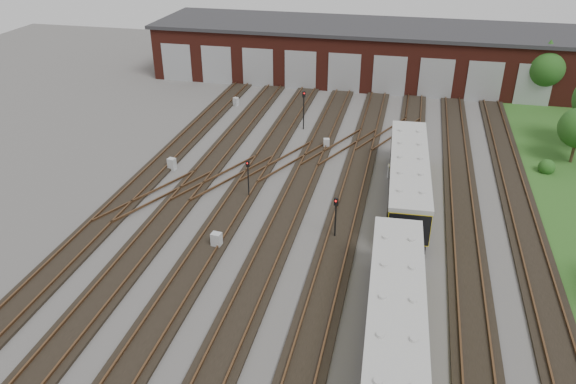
# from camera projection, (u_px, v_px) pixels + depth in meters

# --- Properties ---
(ground) EXTENTS (120.00, 120.00, 0.00)m
(ground) POSITION_uv_depth(u_px,v_px,m) (298.00, 264.00, 34.02)
(ground) COLOR #413E3C
(ground) RESTS_ON ground
(track_network) EXTENTS (30.40, 70.00, 0.33)m
(track_network) POSITION_uv_depth(u_px,v_px,m) (298.00, 257.00, 34.51)
(track_network) COLOR black
(track_network) RESTS_ON ground
(maintenance_shed) EXTENTS (51.00, 12.50, 6.35)m
(maintenance_shed) POSITION_uv_depth(u_px,v_px,m) (368.00, 52.00, 66.93)
(maintenance_shed) COLOR #501C14
(maintenance_shed) RESTS_ON ground
(metro_train) EXTENTS (3.32, 46.91, 3.06)m
(metro_train) POSITION_uv_depth(u_px,v_px,m) (395.00, 325.00, 26.47)
(metro_train) COLOR black
(metro_train) RESTS_ON ground
(signal_mast_0) EXTENTS (0.24, 0.22, 3.06)m
(signal_mast_0) POSITION_uv_depth(u_px,v_px,m) (248.00, 175.00, 40.47)
(signal_mast_0) COLOR black
(signal_mast_0) RESTS_ON ground
(signal_mast_1) EXTENTS (0.29, 0.27, 2.95)m
(signal_mast_1) POSITION_uv_depth(u_px,v_px,m) (336.00, 213.00, 35.76)
(signal_mast_1) COLOR black
(signal_mast_1) RESTS_ON ground
(signal_mast_2) EXTENTS (0.32, 0.31, 3.73)m
(signal_mast_2) POSITION_uv_depth(u_px,v_px,m) (304.00, 105.00, 52.54)
(signal_mast_2) COLOR black
(signal_mast_2) RESTS_ON ground
(signal_mast_3) EXTENTS (0.31, 0.30, 3.31)m
(signal_mast_3) POSITION_uv_depth(u_px,v_px,m) (413.00, 203.00, 36.39)
(signal_mast_3) COLOR black
(signal_mast_3) RESTS_ON ground
(relay_cabinet_0) EXTENTS (0.68, 0.60, 0.99)m
(relay_cabinet_0) POSITION_uv_depth(u_px,v_px,m) (172.00, 164.00, 45.54)
(relay_cabinet_0) COLOR #ACB0B2
(relay_cabinet_0) RESTS_ON ground
(relay_cabinet_1) EXTENTS (0.64, 0.60, 0.86)m
(relay_cabinet_1) POSITION_uv_depth(u_px,v_px,m) (236.00, 102.00, 59.47)
(relay_cabinet_1) COLOR #ACB0B2
(relay_cabinet_1) RESTS_ON ground
(relay_cabinet_2) EXTENTS (0.68, 0.59, 1.03)m
(relay_cabinet_2) POSITION_uv_depth(u_px,v_px,m) (217.00, 240.00, 35.46)
(relay_cabinet_2) COLOR #ACB0B2
(relay_cabinet_2) RESTS_ON ground
(relay_cabinet_3) EXTENTS (0.60, 0.54, 0.86)m
(relay_cabinet_3) POSITION_uv_depth(u_px,v_px,m) (326.00, 143.00, 49.50)
(relay_cabinet_3) COLOR #ACB0B2
(relay_cabinet_3) RESTS_ON ground
(relay_cabinet_4) EXTENTS (0.70, 0.61, 1.04)m
(relay_cabinet_4) POSITION_uv_depth(u_px,v_px,m) (392.00, 171.00, 44.30)
(relay_cabinet_4) COLOR #ACB0B2
(relay_cabinet_4) RESTS_ON ground
(tree_0) EXTENTS (4.10, 4.10, 6.79)m
(tree_0) POSITION_uv_depth(u_px,v_px,m) (547.00, 63.00, 58.35)
(tree_0) COLOR #362A18
(tree_0) RESTS_ON ground
(bush_1) EXTENTS (1.32, 1.32, 1.32)m
(bush_1) POSITION_uv_depth(u_px,v_px,m) (547.00, 165.00, 44.99)
(bush_1) COLOR #1C4112
(bush_1) RESTS_ON ground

